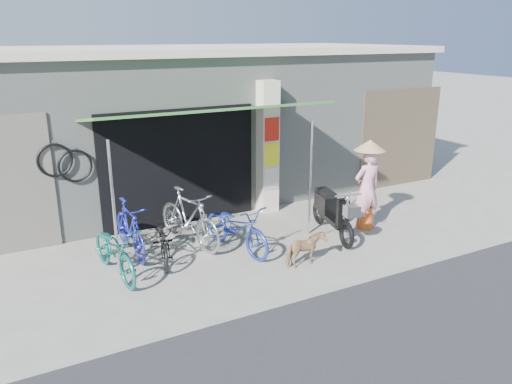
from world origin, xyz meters
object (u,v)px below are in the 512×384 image
bike_silver (189,218)px  street_dog (305,249)px  moped (331,212)px  bike_teal (115,251)px  nun (367,186)px  bike_black (164,240)px  bike_blue (130,228)px  bike_navy (237,227)px

bike_silver → street_dog: bearing=-66.5°
street_dog → moped: (1.28, 0.99, 0.18)m
bike_teal → moped: bearing=-10.7°
bike_teal → bike_silver: (1.58, 0.66, 0.10)m
street_dog → nun: nun is taller
bike_black → moped: moped is taller
street_dog → bike_blue: bearing=48.5°
bike_blue → bike_silver: (1.13, -0.11, 0.05)m
bike_teal → bike_silver: bike_silver is taller
moped → bike_black: bearing=-175.0°
bike_teal → nun: nun is taller
bike_blue → street_dog: bike_blue is taller
street_dog → bike_black: bearing=52.0°
bike_black → moped: 3.44m
bike_blue → moped: moped is taller
nun → bike_black: bearing=-5.9°
bike_navy → street_dog: (0.79, -1.16, -0.16)m
bike_black → street_dog: bearing=-20.0°
bike_blue → street_dog: (2.61, -1.96, -0.20)m
bike_navy → nun: nun is taller
bike_black → bike_silver: (0.65, 0.44, 0.17)m
nun → bike_blue: bearing=-11.8°
bike_blue → bike_navy: (1.82, -0.80, -0.04)m
street_dog → nun: 2.43m
bike_silver → moped: bike_silver is taller
bike_teal → bike_black: size_ratio=1.16×
bike_blue → bike_navy: bearing=-26.1°
bike_teal → bike_black: bike_teal is taller
bike_navy → street_dog: 1.41m
bike_silver → moped: 2.89m
street_dog → bike_silver: bearing=34.1°
bike_black → moped: (3.41, -0.42, 0.09)m
bike_teal → street_dog: 3.29m
moped → nun: 0.97m
bike_blue → bike_navy: bike_blue is taller
bike_silver → moped: bearing=-32.5°
bike_blue → bike_black: bearing=-51.7°
bike_black → street_dog: 2.56m
bike_teal → nun: 5.24m
bike_silver → bike_teal: bearing=-172.6°
bike_teal → bike_blue: bike_blue is taller
moped → street_dog: bearing=-130.3°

